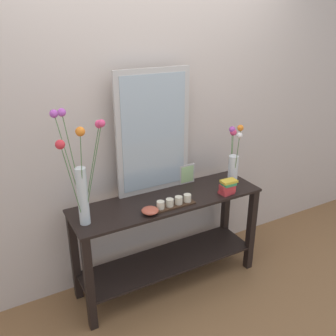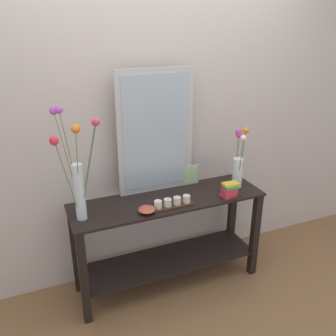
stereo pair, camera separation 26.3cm
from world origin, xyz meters
The scene contains 10 objects.
ground_plane centered at (0.00, 0.00, -0.01)m, with size 7.00×6.00×0.02m, color brown.
wall_back centered at (0.00, 0.33, 1.35)m, with size 6.40×0.08×2.70m, color beige.
console_table centered at (0.00, 0.00, 0.47)m, with size 1.47×0.43×0.76m.
mirror_leaning centered at (-0.02, 0.18, 1.23)m, with size 0.59×0.03×0.94m.
tall_vase_left centered at (-0.65, -0.05, 1.10)m, with size 0.32×0.33×0.78m.
vase_right centered at (0.60, 0.00, 0.96)m, with size 0.14×0.24×0.49m.
candle_tray centered at (-0.02, -0.12, 0.79)m, with size 0.32×0.09×0.07m.
picture_frame_small centered at (0.27, 0.17, 0.84)m, with size 0.14×0.01×0.16m.
decorative_bowl centered at (-0.22, -0.14, 0.79)m, with size 0.12×0.12×0.04m.
book_stack centered at (0.44, -0.15, 0.82)m, with size 0.13×0.10×0.11m.
Camera 2 is at (-0.94, -2.25, 2.02)m, focal length 38.87 mm.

